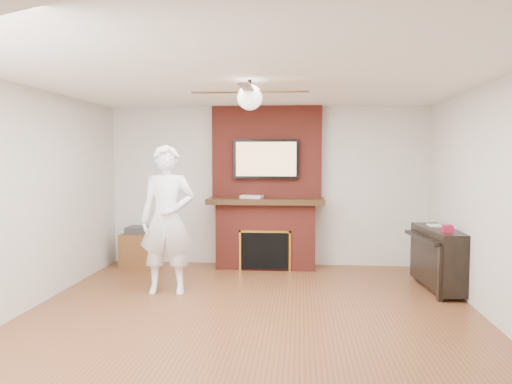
# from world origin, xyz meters

# --- Properties ---
(room_shell) EXTENTS (5.36, 5.86, 2.86)m
(room_shell) POSITION_xyz_m (0.00, 0.00, 1.25)
(room_shell) COLOR brown
(room_shell) RESTS_ON ground
(fireplace) EXTENTS (1.78, 0.64, 2.50)m
(fireplace) POSITION_xyz_m (0.00, 2.55, 1.00)
(fireplace) COLOR maroon
(fireplace) RESTS_ON ground
(tv) EXTENTS (1.00, 0.08, 0.60)m
(tv) POSITION_xyz_m (0.00, 2.50, 1.68)
(tv) COLOR black
(tv) RESTS_ON fireplace
(ceiling_fan) EXTENTS (1.21, 1.21, 0.31)m
(ceiling_fan) POSITION_xyz_m (-0.00, 0.00, 2.33)
(ceiling_fan) COLOR black
(ceiling_fan) RESTS_ON room_shell
(person) EXTENTS (0.73, 0.53, 1.86)m
(person) POSITION_xyz_m (-1.14, 0.94, 0.93)
(person) COLOR white
(person) RESTS_ON ground
(side_table) EXTENTS (0.55, 0.55, 0.62)m
(side_table) POSITION_xyz_m (-1.99, 2.48, 0.28)
(side_table) COLOR brown
(side_table) RESTS_ON ground
(piano) EXTENTS (0.56, 1.24, 0.88)m
(piano) POSITION_xyz_m (2.31, 1.39, 0.43)
(piano) COLOR black
(piano) RESTS_ON ground
(cable_box) EXTENTS (0.36, 0.26, 0.05)m
(cable_box) POSITION_xyz_m (-0.22, 2.45, 1.10)
(cable_box) COLOR silver
(cable_box) RESTS_ON fireplace
(candle_orange) EXTENTS (0.08, 0.08, 0.12)m
(candle_orange) POSITION_xyz_m (-0.21, 2.37, 0.06)
(candle_orange) COLOR red
(candle_orange) RESTS_ON ground
(candle_green) EXTENTS (0.07, 0.07, 0.09)m
(candle_green) POSITION_xyz_m (-0.07, 2.37, 0.05)
(candle_green) COLOR #578234
(candle_green) RESTS_ON ground
(candle_cream) EXTENTS (0.07, 0.07, 0.11)m
(candle_cream) POSITION_xyz_m (0.02, 2.34, 0.05)
(candle_cream) COLOR #FCEBC8
(candle_cream) RESTS_ON ground
(candle_blue) EXTENTS (0.06, 0.06, 0.07)m
(candle_blue) POSITION_xyz_m (0.26, 2.33, 0.04)
(candle_blue) COLOR #2D6889
(candle_blue) RESTS_ON ground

